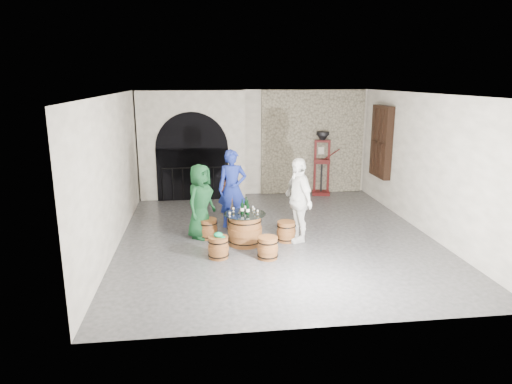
{
  "coord_description": "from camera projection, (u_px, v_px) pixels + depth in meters",
  "views": [
    {
      "loc": [
        -1.67,
        -9.81,
        3.53
      ],
      "look_at": [
        -0.45,
        0.03,
        1.05
      ],
      "focal_mm": 32.0,
      "sensor_mm": 36.0,
      "label": 1
    }
  ],
  "objects": [
    {
      "name": "wine_bottle_left",
      "position": [
        242.0,
        208.0,
        9.76
      ],
      "size": [
        0.08,
        0.08,
        0.32
      ],
      "color": "black",
      "rests_on": "barrel_table"
    },
    {
      "name": "control_box",
      "position": [
        321.0,
        150.0,
        14.13
      ],
      "size": [
        0.18,
        0.1,
        0.22
      ],
      "primitive_type": "cube",
      "color": "silver",
      "rests_on": "wall_back"
    },
    {
      "name": "barrel_stool_far",
      "position": [
        236.0,
        222.0,
        10.8
      ],
      "size": [
        0.43,
        0.43,
        0.45
      ],
      "color": "brown",
      "rests_on": "ground"
    },
    {
      "name": "wall_front",
      "position": [
        325.0,
        223.0,
        6.26
      ],
      "size": [
        8.0,
        0.0,
        8.0
      ],
      "primitive_type": "plane",
      "rotation": [
        -1.57,
        0.0,
        0.0
      ],
      "color": "white",
      "rests_on": "ground"
    },
    {
      "name": "barrel_table",
      "position": [
        245.0,
        229.0,
        9.89
      ],
      "size": [
        0.9,
        0.9,
        0.7
      ],
      "color": "brown",
      "rests_on": "ground"
    },
    {
      "name": "tasting_glass_a",
      "position": [
        230.0,
        214.0,
        9.58
      ],
      "size": [
        0.05,
        0.05,
        0.1
      ],
      "primitive_type": null,
      "color": "#A46F1F",
      "rests_on": "barrel_table"
    },
    {
      "name": "tasting_glass_b",
      "position": [
        254.0,
        210.0,
        9.88
      ],
      "size": [
        0.05,
        0.05,
        0.1
      ],
      "primitive_type": null,
      "color": "#A46F1F",
      "rests_on": "barrel_table"
    },
    {
      "name": "barrel_stool_near_left",
      "position": [
        218.0,
        247.0,
        9.17
      ],
      "size": [
        0.43,
        0.43,
        0.45
      ],
      "color": "brown",
      "rests_on": "ground"
    },
    {
      "name": "tasting_glass_f",
      "position": [
        233.0,
        210.0,
        9.94
      ],
      "size": [
        0.05,
        0.05,
        0.1
      ],
      "primitive_type": null,
      "color": "#A46F1F",
      "rests_on": "barrel_table"
    },
    {
      "name": "corking_press",
      "position": [
        322.0,
        159.0,
        13.97
      ],
      "size": [
        0.82,
        0.53,
        1.95
      ],
      "rotation": [
        0.0,
        0.0,
        -0.19
      ],
      "color": "#490F0C",
      "rests_on": "ground"
    },
    {
      "name": "person_white",
      "position": [
        298.0,
        200.0,
        10.0
      ],
      "size": [
        0.73,
        1.18,
        1.87
      ],
      "primitive_type": "imported",
      "rotation": [
        0.0,
        0.0,
        -1.31
      ],
      "color": "white",
      "rests_on": "ground"
    },
    {
      "name": "tasting_glass_e",
      "position": [
        258.0,
        212.0,
        9.74
      ],
      "size": [
        0.05,
        0.05,
        0.1
      ],
      "primitive_type": null,
      "color": "#A46F1F",
      "rests_on": "barrel_table"
    },
    {
      "name": "wine_bottle_right",
      "position": [
        246.0,
        205.0,
        9.95
      ],
      "size": [
        0.08,
        0.08,
        0.32
      ],
      "color": "black",
      "rests_on": "barrel_table"
    },
    {
      "name": "barrel_stool_right",
      "position": [
        286.0,
        231.0,
        10.12
      ],
      "size": [
        0.43,
        0.43,
        0.45
      ],
      "color": "brown",
      "rests_on": "ground"
    },
    {
      "name": "ceiling",
      "position": [
        277.0,
        94.0,
        9.72
      ],
      "size": [
        8.0,
        8.0,
        0.0
      ],
      "primitive_type": "plane",
      "rotation": [
        3.14,
        0.0,
        0.0
      ],
      "color": "beige",
      "rests_on": "wall_back"
    },
    {
      "name": "tasting_glass_c",
      "position": [
        241.0,
        209.0,
        9.99
      ],
      "size": [
        0.05,
        0.05,
        0.1
      ],
      "primitive_type": null,
      "color": "#A46F1F",
      "rests_on": "barrel_table"
    },
    {
      "name": "wall_back",
      "position": [
        255.0,
        143.0,
        13.96
      ],
      "size": [
        8.0,
        0.0,
        8.0
      ],
      "primitive_type": "plane",
      "rotation": [
        1.57,
        0.0,
        0.0
      ],
      "color": "white",
      "rests_on": "ground"
    },
    {
      "name": "green_cap",
      "position": [
        218.0,
        235.0,
        9.1
      ],
      "size": [
        0.23,
        0.18,
        0.1
      ],
      "color": "#0C844E",
      "rests_on": "barrel_stool_near_left"
    },
    {
      "name": "person_blue",
      "position": [
        232.0,
        189.0,
        10.97
      ],
      "size": [
        0.71,
        0.48,
        1.89
      ],
      "primitive_type": "imported",
      "rotation": [
        0.0,
        0.0,
        -0.04
      ],
      "color": "navy",
      "rests_on": "ground"
    },
    {
      "name": "barrel_stool_left",
      "position": [
        208.0,
        229.0,
        10.3
      ],
      "size": [
        0.43,
        0.43,
        0.45
      ],
      "color": "brown",
      "rests_on": "ground"
    },
    {
      "name": "wine_bottle_center",
      "position": [
        248.0,
        209.0,
        9.69
      ],
      "size": [
        0.08,
        0.08,
        0.32
      ],
      "color": "black",
      "rests_on": "barrel_table"
    },
    {
      "name": "side_barrel",
      "position": [
        228.0,
        191.0,
        13.53
      ],
      "size": [
        0.44,
        0.44,
        0.58
      ],
      "rotation": [
        0.0,
        0.0,
        0.21
      ],
      "color": "brown",
      "rests_on": "ground"
    },
    {
      "name": "barrel_stool_near_right",
      "position": [
        268.0,
        248.0,
        9.14
      ],
      "size": [
        0.43,
        0.43,
        0.45
      ],
      "color": "brown",
      "rests_on": "ground"
    },
    {
      "name": "wall_right",
      "position": [
        426.0,
        164.0,
        10.53
      ],
      "size": [
        0.0,
        8.0,
        8.0
      ],
      "primitive_type": "plane",
      "rotation": [
        1.57,
        0.0,
        -1.57
      ],
      "color": "white",
      "rests_on": "ground"
    },
    {
      "name": "wall_left",
      "position": [
        114.0,
        172.0,
        9.69
      ],
      "size": [
        0.0,
        8.0,
        8.0
      ],
      "primitive_type": "plane",
      "rotation": [
        1.57,
        0.0,
        1.57
      ],
      "color": "white",
      "rests_on": "ground"
    },
    {
      "name": "ground",
      "position": [
        276.0,
        236.0,
        10.5
      ],
      "size": [
        8.0,
        8.0,
        0.0
      ],
      "primitive_type": "plane",
      "color": "#303033",
      "rests_on": "ground"
    },
    {
      "name": "stone_facing_panel",
      "position": [
        313.0,
        142.0,
        14.12
      ],
      "size": [
        3.2,
        0.12,
        3.18
      ],
      "primitive_type": "cube",
      "color": "tan",
      "rests_on": "ground"
    },
    {
      "name": "tasting_glass_d",
      "position": [
        253.0,
        208.0,
        10.04
      ],
      "size": [
        0.05,
        0.05,
        0.1
      ],
      "primitive_type": null,
      "color": "#A46F1F",
      "rests_on": "barrel_table"
    },
    {
      "name": "arched_opening",
      "position": [
        192.0,
        146.0,
        13.48
      ],
      "size": [
        3.1,
        0.6,
        3.19
      ],
      "color": "white",
      "rests_on": "ground"
    },
    {
      "name": "person_green",
      "position": [
        200.0,
        201.0,
        10.23
      ],
      "size": [
        0.92,
        0.99,
        1.69
      ],
      "primitive_type": "imported",
      "rotation": [
        0.0,
        0.0,
        0.96
      ],
      "color": "#113E1E",
      "rests_on": "ground"
    },
    {
      "name": "shuttered_window",
      "position": [
        381.0,
        142.0,
        12.77
      ],
      "size": [
        0.23,
        1.1,
        2.0
      ],
      "color": "black",
      "rests_on": "wall_right"
    }
  ]
}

